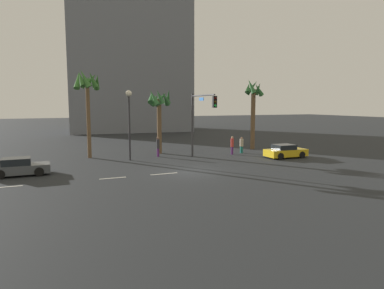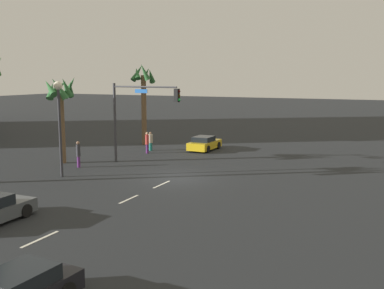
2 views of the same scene
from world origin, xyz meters
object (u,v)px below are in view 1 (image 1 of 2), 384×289
(car_1, at_px, (285,151))
(palm_tree_1, at_px, (159,105))
(traffic_signal, at_px, (200,114))
(building_1, at_px, (128,65))
(car_2, at_px, (19,167))
(palm_tree_2, at_px, (87,89))
(pedestrian_2, at_px, (242,145))
(pedestrian_0, at_px, (232,145))
(pedestrian_1, at_px, (158,146))
(palm_tree_0, at_px, (253,101))
(streetlamp, at_px, (129,112))

(car_1, distance_m, palm_tree_1, 13.31)
(traffic_signal, bearing_deg, palm_tree_1, 111.98)
(traffic_signal, relative_size, building_1, 0.24)
(palm_tree_1, bearing_deg, car_2, -152.22)
(palm_tree_1, relative_size, palm_tree_2, 0.81)
(pedestrian_2, bearing_deg, pedestrian_0, -161.31)
(pedestrian_2, bearing_deg, car_1, -62.60)
(traffic_signal, xyz_separation_m, building_1, (1.88, 37.33, 8.30))
(pedestrian_1, relative_size, palm_tree_2, 0.23)
(car_2, distance_m, pedestrian_0, 19.42)
(building_1, bearing_deg, pedestrian_1, -93.94)
(car_1, xyz_separation_m, pedestrian_1, (-11.01, 5.30, 0.45))
(palm_tree_0, bearing_deg, car_2, -165.79)
(pedestrian_0, height_order, pedestrian_2, pedestrian_0)
(car_2, bearing_deg, car_1, -1.91)
(car_2, relative_size, palm_tree_0, 0.51)
(building_1, bearing_deg, palm_tree_1, -92.97)
(car_1, relative_size, traffic_signal, 0.65)
(car_1, relative_size, streetlamp, 0.63)
(pedestrian_0, distance_m, palm_tree_2, 15.04)
(car_1, height_order, palm_tree_0, palm_tree_0)
(palm_tree_0, xyz_separation_m, palm_tree_1, (-10.80, 0.72, -0.50))
(pedestrian_0, distance_m, pedestrian_1, 7.53)
(car_2, bearing_deg, building_1, 66.72)
(car_1, xyz_separation_m, palm_tree_0, (0.65, 6.69, 4.85))
(streetlamp, xyz_separation_m, building_1, (7.85, 35.18, 8.09))
(palm_tree_1, bearing_deg, car_1, -36.15)
(traffic_signal, relative_size, palm_tree_0, 0.78)
(palm_tree_1, height_order, palm_tree_2, palm_tree_2)
(pedestrian_1, xyz_separation_m, pedestrian_2, (8.77, -0.99, -0.17))
(traffic_signal, xyz_separation_m, pedestrian_1, (-2.99, 3.17, -3.15))
(car_1, height_order, pedestrian_2, pedestrian_2)
(car_2, height_order, streetlamp, streetlamp)
(pedestrian_0, bearing_deg, palm_tree_2, 166.23)
(streetlamp, bearing_deg, car_1, -17.02)
(car_1, height_order, traffic_signal, traffic_signal)
(car_1, distance_m, traffic_signal, 9.04)
(car_2, xyz_separation_m, pedestrian_1, (11.78, 4.54, 0.45))
(streetlamp, bearing_deg, car_2, -158.19)
(car_1, distance_m, building_1, 41.67)
(car_1, distance_m, streetlamp, 15.12)
(building_1, bearing_deg, traffic_signal, -88.71)
(car_1, relative_size, pedestrian_2, 2.35)
(streetlamp, xyz_separation_m, pedestrian_1, (2.98, 1.01, -3.36))
(palm_tree_1, height_order, building_1, building_1)
(car_2, bearing_deg, pedestrian_2, 9.80)
(palm_tree_2, bearing_deg, pedestrian_0, -13.77)
(pedestrian_1, relative_size, building_1, 0.08)
(car_1, bearing_deg, streetlamp, 162.98)
(traffic_signal, distance_m, palm_tree_2, 10.73)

